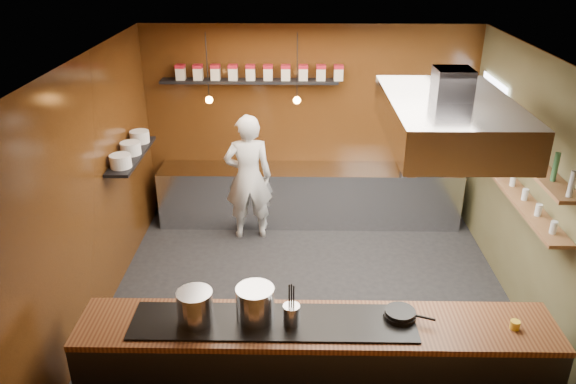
{
  "coord_description": "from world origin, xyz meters",
  "views": [
    {
      "loc": [
        -0.19,
        -5.76,
        4.16
      ],
      "look_at": [
        -0.3,
        0.4,
        1.32
      ],
      "focal_mm": 35.0,
      "sensor_mm": 36.0,
      "label": 1
    }
  ],
  "objects_px": {
    "extractor_hood": "(448,118)",
    "stockpot_large": "(195,307)",
    "espresso_machine": "(432,157)",
    "stockpot_small": "(255,304)",
    "chef": "(248,178)"
  },
  "relations": [
    {
      "from": "extractor_hood",
      "to": "stockpot_large",
      "type": "bearing_deg",
      "value": -153.18
    },
    {
      "from": "extractor_hood",
      "to": "stockpot_small",
      "type": "bearing_deg",
      "value": -148.01
    },
    {
      "from": "stockpot_large",
      "to": "extractor_hood",
      "type": "bearing_deg",
      "value": 26.82
    },
    {
      "from": "stockpot_large",
      "to": "chef",
      "type": "xyz_separation_m",
      "value": [
        0.2,
        3.31,
        -0.15
      ]
    },
    {
      "from": "extractor_hood",
      "to": "stockpot_large",
      "type": "distance_m",
      "value": 3.04
    },
    {
      "from": "extractor_hood",
      "to": "espresso_machine",
      "type": "height_order",
      "value": "extractor_hood"
    },
    {
      "from": "stockpot_small",
      "to": "extractor_hood",
      "type": "bearing_deg",
      "value": 31.99
    },
    {
      "from": "espresso_machine",
      "to": "stockpot_small",
      "type": "bearing_deg",
      "value": -111.42
    },
    {
      "from": "stockpot_large",
      "to": "espresso_machine",
      "type": "xyz_separation_m",
      "value": [
        2.95,
        3.81,
        -0.0
      ]
    },
    {
      "from": "stockpot_small",
      "to": "espresso_machine",
      "type": "bearing_deg",
      "value": 57.29
    },
    {
      "from": "espresso_machine",
      "to": "stockpot_large",
      "type": "bearing_deg",
      "value": -116.5
    },
    {
      "from": "stockpot_small",
      "to": "espresso_machine",
      "type": "xyz_separation_m",
      "value": [
        2.41,
        3.75,
        -0.01
      ]
    },
    {
      "from": "extractor_hood",
      "to": "espresso_machine",
      "type": "relative_size",
      "value": 5.12
    },
    {
      "from": "extractor_hood",
      "to": "espresso_machine",
      "type": "bearing_deg",
      "value": 78.05
    },
    {
      "from": "extractor_hood",
      "to": "espresso_machine",
      "type": "distance_m",
      "value": 3.0
    }
  ]
}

